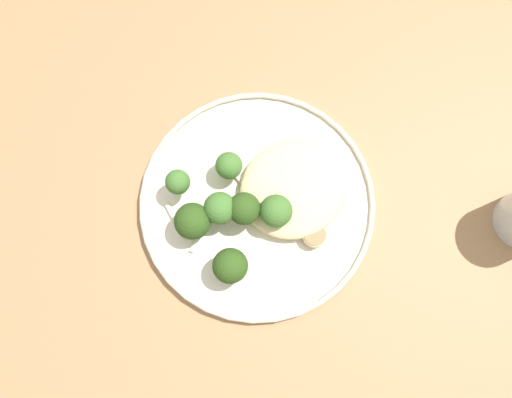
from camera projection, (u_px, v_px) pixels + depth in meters
The scene contains 18 objects.
ground at pixel (273, 255), 1.37m from camera, with size 6.00×6.00×0.00m, color #2D2B28.
wooden_dining_table at pixel (288, 198), 0.72m from camera, with size 1.40×1.00×0.74m.
dinner_plate at pixel (256, 201), 0.63m from camera, with size 0.29×0.29×0.02m.
noodle_bed at pixel (294, 188), 0.62m from camera, with size 0.14×0.12×0.03m.
seared_scallop_half_hidden at pixel (300, 214), 0.62m from camera, with size 0.03×0.03×0.02m.
seared_scallop_tilted_round at pixel (292, 191), 0.62m from camera, with size 0.02×0.02×0.01m.
seared_scallop_front_small at pixel (314, 236), 0.61m from camera, with size 0.03×0.03×0.01m.
seared_scallop_left_edge at pixel (257, 184), 0.62m from camera, with size 0.02×0.02×0.02m.
broccoli_floret_beside_noodles at pixel (220, 209), 0.59m from camera, with size 0.04×0.04×0.06m.
broccoli_floret_front_edge at pixel (193, 221), 0.59m from camera, with size 0.04×0.04×0.05m.
broccoli_floret_rear_charred at pixel (229, 166), 0.61m from camera, with size 0.03×0.03×0.05m.
broccoli_floret_left_leaning at pixel (178, 182), 0.60m from camera, with size 0.03×0.03×0.05m.
broccoli_floret_tall_stalk at pixel (276, 211), 0.59m from camera, with size 0.04×0.04×0.06m.
broccoli_floret_center_pile at pixel (230, 266), 0.58m from camera, with size 0.04×0.04×0.05m.
broccoli_floret_small_sprig at pixel (244, 209), 0.59m from camera, with size 0.04×0.04×0.06m.
onion_sliver_long_sliver at pixel (175, 220), 0.62m from camera, with size 0.05×0.01×0.00m, color silver.
onion_sliver_short_strip at pixel (197, 234), 0.62m from camera, with size 0.04×0.01×0.00m, color silver.
onion_sliver_pale_crescent at pixel (243, 183), 0.63m from camera, with size 0.04×0.01×0.00m, color silver.
Camera 1 is at (0.13, 0.12, 1.37)m, focal length 35.95 mm.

